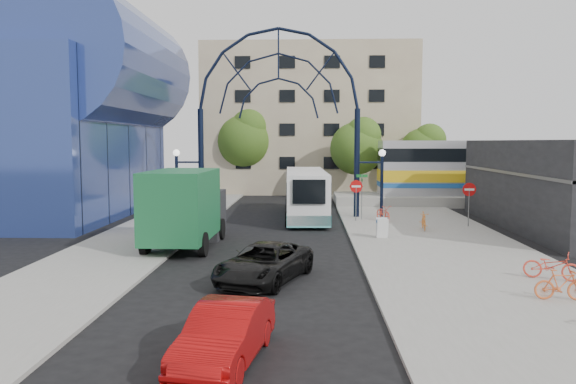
{
  "coord_description": "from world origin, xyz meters",
  "views": [
    {
      "loc": [
        1.88,
        -21.89,
        4.92
      ],
      "look_at": [
        0.89,
        6.0,
        2.41
      ],
      "focal_mm": 35.0,
      "sensor_mm": 36.0,
      "label": 1
    }
  ],
  "objects_px": {
    "stop_sign": "(356,190)",
    "bike_near_a": "(383,213)",
    "tree_north_b": "(246,138)",
    "black_suv": "(264,263)",
    "train_car": "(543,168)",
    "bike_near_b": "(424,221)",
    "red_sedan": "(225,334)",
    "city_bus": "(306,193)",
    "sandwich_board": "(382,226)",
    "tree_north_c": "(424,149)",
    "gateway_arch": "(278,84)",
    "street_name_sign": "(362,187)",
    "tree_north_a": "(358,145)",
    "bike_far_a": "(552,266)",
    "green_truck": "(186,208)",
    "do_not_enter_sign": "(469,194)",
    "bike_far_b": "(561,285)"
  },
  "relations": [
    {
      "from": "tree_north_c",
      "to": "red_sedan",
      "type": "relative_size",
      "value": 1.63
    },
    {
      "from": "black_suv",
      "to": "tree_north_a",
      "type": "bearing_deg",
      "value": 98.3
    },
    {
      "from": "city_bus",
      "to": "red_sedan",
      "type": "bearing_deg",
      "value": -96.06
    },
    {
      "from": "street_name_sign",
      "to": "green_truck",
      "type": "relative_size",
      "value": 0.39
    },
    {
      "from": "sandwich_board",
      "to": "do_not_enter_sign",
      "type": "bearing_deg",
      "value": 36.68
    },
    {
      "from": "do_not_enter_sign",
      "to": "bike_far_a",
      "type": "xyz_separation_m",
      "value": [
        -0.61,
        -12.36,
        -1.37
      ]
    },
    {
      "from": "do_not_enter_sign",
      "to": "red_sedan",
      "type": "distance_m",
      "value": 22.69
    },
    {
      "from": "tree_north_c",
      "to": "bike_near_a",
      "type": "relative_size",
      "value": 3.68
    },
    {
      "from": "train_car",
      "to": "black_suv",
      "type": "bearing_deg",
      "value": -128.64
    },
    {
      "from": "gateway_arch",
      "to": "tree_north_a",
      "type": "height_order",
      "value": "gateway_arch"
    },
    {
      "from": "tree_north_a",
      "to": "bike_near_a",
      "type": "relative_size",
      "value": 3.96
    },
    {
      "from": "bike_near_a",
      "to": "bike_far_a",
      "type": "xyz_separation_m",
      "value": [
        3.9,
        -14.67,
        0.03
      ]
    },
    {
      "from": "do_not_enter_sign",
      "to": "bike_near_a",
      "type": "relative_size",
      "value": 1.4
    },
    {
      "from": "sandwich_board",
      "to": "tree_north_c",
      "type": "xyz_separation_m",
      "value": [
        6.52,
        21.95,
        3.53
      ]
    },
    {
      "from": "gateway_arch",
      "to": "bike_far_a",
      "type": "xyz_separation_m",
      "value": [
        10.39,
        -16.36,
        -7.95
      ]
    },
    {
      "from": "tree_north_a",
      "to": "green_truck",
      "type": "height_order",
      "value": "tree_north_a"
    },
    {
      "from": "stop_sign",
      "to": "city_bus",
      "type": "distance_m",
      "value": 3.75
    },
    {
      "from": "tree_north_b",
      "to": "city_bus",
      "type": "xyz_separation_m",
      "value": [
        5.63,
        -15.78,
        -3.67
      ]
    },
    {
      "from": "street_name_sign",
      "to": "bike_near_b",
      "type": "relative_size",
      "value": 1.73
    },
    {
      "from": "tree_north_b",
      "to": "black_suv",
      "type": "distance_m",
      "value": 33.1
    },
    {
      "from": "tree_north_a",
      "to": "red_sedan",
      "type": "bearing_deg",
      "value": -99.63
    },
    {
      "from": "red_sedan",
      "to": "stop_sign",
      "type": "bearing_deg",
      "value": 86.93
    },
    {
      "from": "gateway_arch",
      "to": "street_name_sign",
      "type": "relative_size",
      "value": 4.87
    },
    {
      "from": "gateway_arch",
      "to": "city_bus",
      "type": "bearing_deg",
      "value": 4.75
    },
    {
      "from": "stop_sign",
      "to": "bike_near_a",
      "type": "distance_m",
      "value": 2.23
    },
    {
      "from": "city_bus",
      "to": "green_truck",
      "type": "xyz_separation_m",
      "value": [
        -5.56,
        -10.18,
        0.22
      ]
    },
    {
      "from": "tree_north_a",
      "to": "black_suv",
      "type": "distance_m",
      "value": 29.34
    },
    {
      "from": "tree_north_c",
      "to": "stop_sign",
      "type": "bearing_deg",
      "value": -114.69
    },
    {
      "from": "tree_north_c",
      "to": "gateway_arch",
      "type": "bearing_deg",
      "value": -131.04
    },
    {
      "from": "red_sedan",
      "to": "bike_far_a",
      "type": "relative_size",
      "value": 2.14
    },
    {
      "from": "city_bus",
      "to": "train_car",
      "type": "bearing_deg",
      "value": 21.26
    },
    {
      "from": "stop_sign",
      "to": "bike_near_a",
      "type": "relative_size",
      "value": 1.42
    },
    {
      "from": "street_name_sign",
      "to": "tree_north_c",
      "type": "bearing_deg",
      "value": 65.69
    },
    {
      "from": "bike_near_a",
      "to": "red_sedan",
      "type": "bearing_deg",
      "value": -123.94
    },
    {
      "from": "train_car",
      "to": "bike_near_b",
      "type": "relative_size",
      "value": 15.48
    },
    {
      "from": "bike_near_a",
      "to": "do_not_enter_sign",
      "type": "bearing_deg",
      "value": -44.94
    },
    {
      "from": "stop_sign",
      "to": "bike_far_b",
      "type": "distance_m",
      "value": 17.65
    },
    {
      "from": "street_name_sign",
      "to": "tree_north_c",
      "type": "xyz_separation_m",
      "value": [
        6.92,
        15.33,
        2.15
      ]
    },
    {
      "from": "tree_north_b",
      "to": "city_bus",
      "type": "distance_m",
      "value": 17.15
    },
    {
      "from": "gateway_arch",
      "to": "red_sedan",
      "type": "distance_m",
      "value": 25.11
    },
    {
      "from": "green_truck",
      "to": "tree_north_c",
      "type": "bearing_deg",
      "value": 57.63
    },
    {
      "from": "sandwich_board",
      "to": "city_bus",
      "type": "distance_m",
      "value": 9.07
    },
    {
      "from": "gateway_arch",
      "to": "train_car",
      "type": "xyz_separation_m",
      "value": [
        20.0,
        8.0,
        -5.66
      ]
    },
    {
      "from": "stop_sign",
      "to": "sandwich_board",
      "type": "height_order",
      "value": "stop_sign"
    },
    {
      "from": "tree_north_a",
      "to": "city_bus",
      "type": "xyz_separation_m",
      "value": [
        -4.37,
        -11.78,
        -3.01
      ]
    },
    {
      "from": "street_name_sign",
      "to": "sandwich_board",
      "type": "relative_size",
      "value": 2.83
    },
    {
      "from": "gateway_arch",
      "to": "tree_north_c",
      "type": "distance_m",
      "value": 18.95
    },
    {
      "from": "stop_sign",
      "to": "sandwich_board",
      "type": "xyz_separation_m",
      "value": [
        0.8,
        -6.02,
        -1.25
      ]
    },
    {
      "from": "train_car",
      "to": "bike_far_b",
      "type": "bearing_deg",
      "value": -111.17
    },
    {
      "from": "bike_far_b",
      "to": "gateway_arch",
      "type": "bearing_deg",
      "value": 30.52
    }
  ]
}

